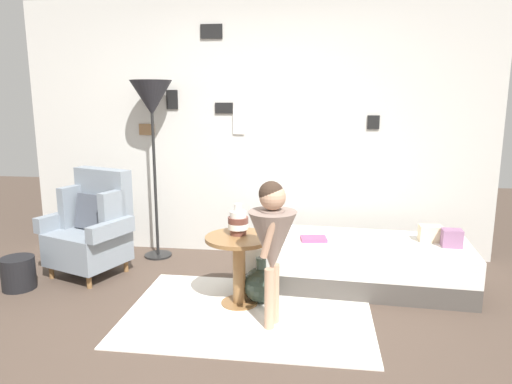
{
  "coord_description": "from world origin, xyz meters",
  "views": [
    {
      "loc": [
        0.67,
        -2.87,
        1.64
      ],
      "look_at": [
        0.15,
        0.95,
        0.85
      ],
      "focal_mm": 33.06,
      "sensor_mm": 36.0,
      "label": 1
    }
  ],
  "objects_px": {
    "demijohn_near": "(261,284)",
    "daybed": "(356,262)",
    "armchair": "(92,228)",
    "person_child": "(272,236)",
    "vase_striped": "(238,222)",
    "floor_lamp": "(152,104)",
    "side_table": "(239,257)",
    "book_on_daybed": "(314,239)",
    "magazine_basket": "(18,273)"
  },
  "relations": [
    {
      "from": "person_child",
      "to": "demijohn_near",
      "type": "xyz_separation_m",
      "value": [
        -0.13,
        0.4,
        -0.53
      ]
    },
    {
      "from": "vase_striped",
      "to": "book_on_daybed",
      "type": "distance_m",
      "value": 0.79
    },
    {
      "from": "floor_lamp",
      "to": "book_on_daybed",
      "type": "bearing_deg",
      "value": -18.05
    },
    {
      "from": "side_table",
      "to": "magazine_basket",
      "type": "xyz_separation_m",
      "value": [
        -1.94,
        0.06,
        -0.26
      ]
    },
    {
      "from": "armchair",
      "to": "person_child",
      "type": "xyz_separation_m",
      "value": [
        1.76,
        -0.84,
        0.24
      ]
    },
    {
      "from": "vase_striped",
      "to": "person_child",
      "type": "relative_size",
      "value": 0.23
    },
    {
      "from": "daybed",
      "to": "magazine_basket",
      "type": "relative_size",
      "value": 6.95
    },
    {
      "from": "floor_lamp",
      "to": "side_table",
      "type": "bearing_deg",
      "value": -44.94
    },
    {
      "from": "armchair",
      "to": "demijohn_near",
      "type": "xyz_separation_m",
      "value": [
        1.63,
        -0.44,
        -0.29
      ]
    },
    {
      "from": "floor_lamp",
      "to": "magazine_basket",
      "type": "distance_m",
      "value": 1.94
    },
    {
      "from": "armchair",
      "to": "side_table",
      "type": "relative_size",
      "value": 1.71
    },
    {
      "from": "magazine_basket",
      "to": "daybed",
      "type": "bearing_deg",
      "value": 9.65
    },
    {
      "from": "vase_striped",
      "to": "person_child",
      "type": "xyz_separation_m",
      "value": [
        0.31,
        -0.38,
        0.01
      ]
    },
    {
      "from": "vase_striped",
      "to": "armchair",
      "type": "bearing_deg",
      "value": 162.58
    },
    {
      "from": "armchair",
      "to": "magazine_basket",
      "type": "height_order",
      "value": "armchair"
    },
    {
      "from": "armchair",
      "to": "person_child",
      "type": "bearing_deg",
      "value": -25.38
    },
    {
      "from": "vase_striped",
      "to": "magazine_basket",
      "type": "xyz_separation_m",
      "value": [
        -1.93,
        0.01,
        -0.53
      ]
    },
    {
      "from": "floor_lamp",
      "to": "person_child",
      "type": "xyz_separation_m",
      "value": [
        1.33,
        -1.36,
        -0.88
      ]
    },
    {
      "from": "daybed",
      "to": "magazine_basket",
      "type": "distance_m",
      "value": 2.93
    },
    {
      "from": "person_child",
      "to": "book_on_daybed",
      "type": "xyz_separation_m",
      "value": [
        0.28,
        0.84,
        -0.26
      ]
    },
    {
      "from": "armchair",
      "to": "vase_striped",
      "type": "relative_size",
      "value": 3.9
    },
    {
      "from": "floor_lamp",
      "to": "book_on_daybed",
      "type": "relative_size",
      "value": 8.13
    },
    {
      "from": "person_child",
      "to": "demijohn_near",
      "type": "height_order",
      "value": "person_child"
    },
    {
      "from": "demijohn_near",
      "to": "armchair",
      "type": "bearing_deg",
      "value": 164.96
    },
    {
      "from": "demijohn_near",
      "to": "magazine_basket",
      "type": "relative_size",
      "value": 1.34
    },
    {
      "from": "person_child",
      "to": "magazine_basket",
      "type": "distance_m",
      "value": 2.33
    },
    {
      "from": "person_child",
      "to": "armchair",
      "type": "bearing_deg",
      "value": 154.62
    },
    {
      "from": "person_child",
      "to": "demijohn_near",
      "type": "bearing_deg",
      "value": 107.75
    },
    {
      "from": "daybed",
      "to": "magazine_basket",
      "type": "xyz_separation_m",
      "value": [
        -2.89,
        -0.49,
        -0.06
      ]
    },
    {
      "from": "daybed",
      "to": "side_table",
      "type": "xyz_separation_m",
      "value": [
        -0.95,
        -0.55,
        0.2
      ]
    },
    {
      "from": "book_on_daybed",
      "to": "magazine_basket",
      "type": "relative_size",
      "value": 0.79
    },
    {
      "from": "book_on_daybed",
      "to": "person_child",
      "type": "bearing_deg",
      "value": -108.6
    },
    {
      "from": "demijohn_near",
      "to": "side_table",
      "type": "bearing_deg",
      "value": -157.59
    },
    {
      "from": "armchair",
      "to": "floor_lamp",
      "type": "height_order",
      "value": "floor_lamp"
    },
    {
      "from": "demijohn_near",
      "to": "magazine_basket",
      "type": "distance_m",
      "value": 2.11
    },
    {
      "from": "vase_striped",
      "to": "book_on_daybed",
      "type": "xyz_separation_m",
      "value": [
        0.59,
        0.46,
        -0.25
      ]
    },
    {
      "from": "armchair",
      "to": "side_table",
      "type": "height_order",
      "value": "armchair"
    },
    {
      "from": "side_table",
      "to": "demijohn_near",
      "type": "xyz_separation_m",
      "value": [
        0.17,
        0.07,
        -0.25
      ]
    },
    {
      "from": "magazine_basket",
      "to": "person_child",
      "type": "bearing_deg",
      "value": -9.8
    },
    {
      "from": "daybed",
      "to": "person_child",
      "type": "xyz_separation_m",
      "value": [
        -0.66,
        -0.88,
        0.48
      ]
    },
    {
      "from": "book_on_daybed",
      "to": "magazine_basket",
      "type": "height_order",
      "value": "book_on_daybed"
    },
    {
      "from": "daybed",
      "to": "floor_lamp",
      "type": "bearing_deg",
      "value": 166.35
    },
    {
      "from": "vase_striped",
      "to": "demijohn_near",
      "type": "bearing_deg",
      "value": 5.43
    },
    {
      "from": "floor_lamp",
      "to": "book_on_daybed",
      "type": "xyz_separation_m",
      "value": [
        1.61,
        -0.52,
        -1.14
      ]
    },
    {
      "from": "vase_striped",
      "to": "daybed",
      "type": "bearing_deg",
      "value": 27.36
    },
    {
      "from": "vase_striped",
      "to": "floor_lamp",
      "type": "height_order",
      "value": "floor_lamp"
    },
    {
      "from": "book_on_daybed",
      "to": "demijohn_near",
      "type": "height_order",
      "value": "book_on_daybed"
    },
    {
      "from": "demijohn_near",
      "to": "daybed",
      "type": "bearing_deg",
      "value": 31.57
    },
    {
      "from": "vase_striped",
      "to": "magazine_basket",
      "type": "distance_m",
      "value": 2.0
    },
    {
      "from": "armchair",
      "to": "daybed",
      "type": "xyz_separation_m",
      "value": [
        2.42,
        0.04,
        -0.24
      ]
    }
  ]
}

